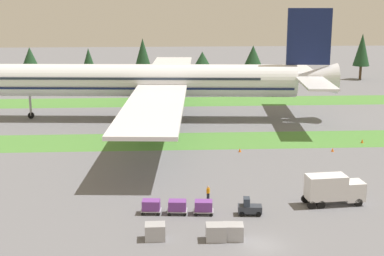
{
  "coord_description": "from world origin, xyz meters",
  "views": [
    {
      "loc": [
        -9.58,
        -50.28,
        24.05
      ],
      "look_at": [
        -5.02,
        32.01,
        4.0
      ],
      "focal_mm": 53.02,
      "sensor_mm": 36.0,
      "label": 1
    }
  ],
  "objects": [
    {
      "name": "grass_strip_far",
      "position": [
        0.0,
        73.24,
        0.0
      ],
      "size": [
        320.0,
        10.9,
        0.01
      ],
      "primitive_type": "cube",
      "color": "#4C8438",
      "rests_on": "ground"
    },
    {
      "name": "uld_container_0",
      "position": [
        -10.35,
        1.89,
        0.81
      ],
      "size": [
        2.01,
        1.62,
        1.62
      ],
      "primitive_type": "cube",
      "rotation": [
        0.0,
        0.0,
        0.01
      ],
      "color": "#A3A3A8",
      "rests_on": "ground"
    },
    {
      "name": "cargo_dolly_third",
      "position": [
        -10.85,
        8.65,
        0.92
      ],
      "size": [
        2.33,
        1.69,
        1.55
      ],
      "rotation": [
        0.0,
        0.0,
        -1.66
      ],
      "color": "#A3A3A8",
      "rests_on": "ground"
    },
    {
      "name": "cargo_dolly_lead",
      "position": [
        -5.07,
        8.13,
        0.92
      ],
      "size": [
        2.33,
        1.69,
        1.55
      ],
      "rotation": [
        0.0,
        0.0,
        -1.66
      ],
      "color": "#A3A3A8",
      "rests_on": "ground"
    },
    {
      "name": "ground_plane",
      "position": [
        0.0,
        0.0,
        0.0
      ],
      "size": [
        400.0,
        400.0,
        0.0
      ],
      "primitive_type": "plane",
      "color": "slate"
    },
    {
      "name": "grass_strip_near",
      "position": [
        0.0,
        39.44,
        0.0
      ],
      "size": [
        320.0,
        10.9,
        0.01
      ],
      "primitive_type": "cube",
      "color": "#4C8438",
      "rests_on": "ground"
    },
    {
      "name": "taxiway_marker_0",
      "position": [
        2.34,
        32.5,
        0.31
      ],
      "size": [
        0.44,
        0.44,
        0.62
      ],
      "primitive_type": "cone",
      "color": "orange",
      "rests_on": "ground"
    },
    {
      "name": "cargo_dolly_second",
      "position": [
        -7.96,
        8.39,
        0.92
      ],
      "size": [
        2.33,
        1.69,
        1.55
      ],
      "rotation": [
        0.0,
        0.0,
        -1.66
      ],
      "color": "#A3A3A8",
      "rests_on": "ground"
    },
    {
      "name": "airliner",
      "position": [
        -10.15,
        56.16,
        7.49
      ],
      "size": [
        67.58,
        82.91,
        20.92
      ],
      "rotation": [
        0.0,
        0.0,
        1.5
      ],
      "color": "white",
      "rests_on": "ground"
    },
    {
      "name": "uld_container_1",
      "position": [
        -4.34,
        1.37,
        0.83
      ],
      "size": [
        2.04,
        1.65,
        1.65
      ],
      "primitive_type": "cube",
      "rotation": [
        0.0,
        0.0,
        -0.03
      ],
      "color": "#A3A3A8",
      "rests_on": "ground"
    },
    {
      "name": "distant_tree_line",
      "position": [
        10.35,
        104.42,
        6.64
      ],
      "size": [
        186.5,
        10.97,
        12.9
      ],
      "color": "#4C3823",
      "rests_on": "ground"
    },
    {
      "name": "baggage_tug",
      "position": [
        -0.06,
        7.69,
        0.81
      ],
      "size": [
        2.71,
        1.53,
        1.97
      ],
      "rotation": [
        0.0,
        0.0,
        -1.66
      ],
      "color": "#2D333D",
      "rests_on": "ground"
    },
    {
      "name": "uld_container_2",
      "position": [
        -2.63,
        1.46,
        0.8
      ],
      "size": [
        2.12,
        1.76,
        1.6
      ],
      "primitive_type": "cube",
      "rotation": [
        0.0,
        0.0,
        -0.08
      ],
      "color": "#A3A3A8",
      "rests_on": "ground"
    },
    {
      "name": "catering_truck",
      "position": [
        10.03,
        10.19,
        1.95
      ],
      "size": [
        7.14,
        2.96,
        3.58
      ],
      "rotation": [
        0.0,
        0.0,
        -1.47
      ],
      "color": "silver",
      "rests_on": "ground"
    },
    {
      "name": "taxiway_marker_1",
      "position": [
        16.58,
        31.94,
        0.29
      ],
      "size": [
        0.44,
        0.44,
        0.57
      ],
      "primitive_type": "cone",
      "color": "orange",
      "rests_on": "ground"
    },
    {
      "name": "ground_crew_loader",
      "position": [
        -4.2,
        12.47,
        0.95
      ],
      "size": [
        0.44,
        0.41,
        1.74
      ],
      "rotation": [
        0.0,
        0.0,
        3.87
      ],
      "color": "black",
      "rests_on": "ground"
    },
    {
      "name": "taxiway_marker_2",
      "position": [
        22.9,
        36.7,
        0.33
      ],
      "size": [
        0.44,
        0.44,
        0.65
      ],
      "primitive_type": "cone",
      "color": "orange",
      "rests_on": "ground"
    }
  ]
}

